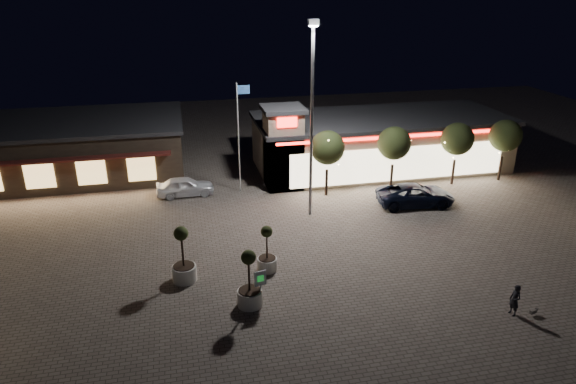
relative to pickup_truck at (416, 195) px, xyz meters
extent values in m
plane|color=#6B6056|center=(-9.50, -7.93, -0.74)|extent=(90.00, 90.00, 0.00)
cube|color=gray|center=(0.50, 8.07, 1.26)|extent=(20.00, 8.00, 4.00)
cube|color=#262628|center=(0.50, 8.07, 3.41)|extent=(20.40, 8.40, 0.30)
cube|color=beige|center=(0.50, 4.02, 0.86)|extent=(17.00, 0.12, 2.60)
cube|color=red|center=(0.50, 3.99, 3.01)|extent=(19.00, 0.10, 0.18)
cube|color=gray|center=(-8.20, 5.37, 2.16)|extent=(2.60, 2.60, 5.80)
cube|color=#262628|center=(-8.20, 5.37, 5.21)|extent=(3.00, 3.00, 0.30)
cube|color=red|center=(-8.20, 4.02, 4.56)|extent=(1.40, 0.10, 0.70)
cube|color=#382D23|center=(-23.50, 12.07, 1.26)|extent=(16.00, 10.00, 4.00)
cube|color=#262628|center=(-23.50, 12.07, 3.41)|extent=(16.40, 10.40, 0.30)
cube|color=#591E19|center=(-23.50, 6.67, 2.06)|extent=(14.40, 0.80, 0.15)
cube|color=#E7B968|center=(-25.50, 7.02, 0.86)|extent=(2.00, 0.12, 1.80)
cube|color=#E7B968|center=(-22.00, 7.02, 0.86)|extent=(2.00, 0.12, 1.80)
cube|color=#E7B968|center=(-18.50, 7.02, 0.86)|extent=(2.00, 0.12, 1.80)
cylinder|color=gray|center=(-7.50, 0.07, 5.26)|extent=(0.20, 0.20, 12.00)
cube|color=gray|center=(-7.50, 0.07, 11.46)|extent=(0.60, 0.40, 0.35)
cube|color=white|center=(-7.50, 0.07, 11.26)|extent=(0.45, 0.30, 0.08)
cylinder|color=white|center=(-11.50, 5.07, 3.26)|extent=(0.10, 0.10, 8.00)
cube|color=#285394|center=(-11.05, 5.07, 6.76)|extent=(0.90, 0.04, 0.60)
cylinder|color=#332319|center=(-5.50, 3.07, 0.22)|extent=(0.20, 0.20, 1.92)
sphere|color=#2D3819|center=(-5.50, 3.07, 2.83)|extent=(2.42, 2.42, 2.42)
cylinder|color=#332319|center=(-0.50, 3.07, 0.22)|extent=(0.20, 0.20, 1.92)
sphere|color=#2D3819|center=(-0.50, 3.07, 2.83)|extent=(2.42, 2.42, 2.42)
cylinder|color=#332319|center=(4.50, 3.07, 0.22)|extent=(0.20, 0.20, 1.92)
sphere|color=#2D3819|center=(4.50, 3.07, 2.83)|extent=(2.42, 2.42, 2.42)
cylinder|color=#332319|center=(8.50, 3.07, 0.22)|extent=(0.20, 0.20, 1.92)
sphere|color=#2D3819|center=(8.50, 3.07, 2.83)|extent=(2.42, 2.42, 2.42)
imported|color=black|center=(0.00, 0.00, 0.00)|extent=(5.55, 2.97, 1.48)
imported|color=white|center=(-15.49, 5.16, -0.05)|extent=(4.12, 1.74, 1.39)
imported|color=black|center=(-1.10, -12.72, 0.03)|extent=(0.45, 0.61, 1.55)
cube|color=#59514C|center=(-0.23, -13.01, -0.52)|extent=(0.37, 0.22, 0.18)
sphere|color=#59514C|center=(-0.04, -12.96, -0.45)|extent=(0.16, 0.16, 0.16)
cylinder|color=silver|center=(-15.91, -6.45, -0.32)|extent=(1.26, 1.26, 0.84)
cylinder|color=black|center=(-15.91, -6.45, 0.12)|extent=(1.09, 1.09, 0.06)
cylinder|color=#332319|center=(-15.91, -6.45, 1.09)|extent=(0.10, 0.10, 1.88)
sphere|color=#2D3819|center=(-15.91, -6.45, 1.98)|extent=(0.73, 0.73, 0.73)
cylinder|color=silver|center=(-12.94, -9.35, -0.34)|extent=(1.21, 1.21, 0.80)
cylinder|color=black|center=(-12.94, -9.35, 0.08)|extent=(1.05, 1.05, 0.06)
cylinder|color=#332319|center=(-12.94, -9.35, 1.02)|extent=(0.10, 0.10, 1.81)
sphere|color=#2D3819|center=(-12.94, -9.35, 1.87)|extent=(0.70, 0.70, 0.70)
cylinder|color=silver|center=(-11.55, -6.35, -0.39)|extent=(1.06, 1.06, 0.71)
cylinder|color=black|center=(-11.55, -6.35, -0.01)|extent=(0.92, 0.92, 0.05)
cylinder|color=#332319|center=(-11.55, -6.35, 0.81)|extent=(0.09, 0.09, 1.60)
sphere|color=#2D3819|center=(-11.55, -6.35, 1.57)|extent=(0.62, 0.62, 0.62)
cylinder|color=gray|center=(-12.41, -9.36, -0.19)|extent=(0.07, 0.07, 1.10)
cube|color=white|center=(-12.41, -9.36, 0.68)|extent=(0.59, 0.18, 0.78)
cube|color=green|center=(-12.41, -9.39, 0.68)|extent=(0.32, 0.09, 0.32)
camera|label=1|loc=(-15.60, -29.94, 13.65)|focal=32.00mm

